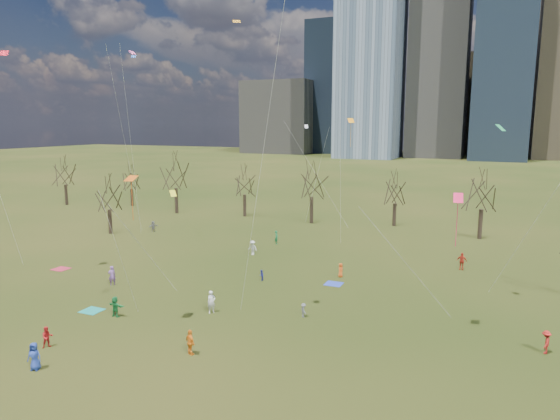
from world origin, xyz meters
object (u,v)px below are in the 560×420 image
at_px(person_1, 211,302).
at_px(person_2, 47,337).
at_px(blanket_navy, 334,284).
at_px(person_0, 34,356).
at_px(blanket_teal, 92,311).
at_px(person_4, 190,342).
at_px(blanket_crimson, 61,269).

xyz_separation_m(person_1, person_2, (-6.95, -9.90, -0.17)).
bearing_deg(blanket_navy, person_0, -116.91).
xyz_separation_m(blanket_teal, person_4, (11.78, -3.38, 0.85)).
distance_m(person_1, person_4, 7.41).
relative_size(person_0, person_4, 1.02).
height_order(blanket_navy, person_0, person_0).
bearing_deg(person_0, person_2, 107.99).
relative_size(blanket_navy, person_2, 1.08).
xyz_separation_m(blanket_crimson, person_0, (15.82, -16.71, 0.87)).
bearing_deg(person_4, person_0, 62.97).
bearing_deg(person_0, person_4, 18.44).
relative_size(person_0, person_2, 1.19).
distance_m(blanket_navy, person_2, 25.00).
distance_m(blanket_teal, person_2, 6.76).
distance_m(blanket_crimson, person_0, 23.03).
xyz_separation_m(person_1, person_4, (2.61, -6.94, -0.05)).
xyz_separation_m(blanket_crimson, person_2, (13.97, -14.10, 0.73)).
relative_size(blanket_teal, person_2, 1.08).
height_order(person_1, person_2, person_1).
height_order(person_0, person_1, person_1).
bearing_deg(person_2, blanket_crimson, 78.50).
xyz_separation_m(blanket_teal, person_1, (9.18, 3.56, 0.90)).
relative_size(blanket_navy, person_1, 0.87).
bearing_deg(person_1, blanket_crimson, 117.25).
bearing_deg(blanket_crimson, person_2, -45.28).
bearing_deg(person_0, blanket_teal, 97.11).
distance_m(blanket_crimson, person_4, 26.04).
relative_size(blanket_crimson, person_4, 0.92).
distance_m(blanket_teal, person_4, 12.29).
bearing_deg(person_4, person_1, -42.29).
bearing_deg(blanket_teal, person_0, -65.49).
bearing_deg(person_2, blanket_navy, 0.36).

